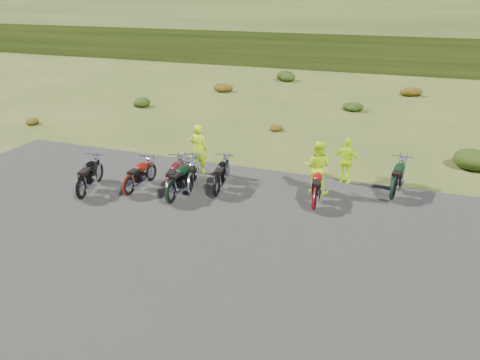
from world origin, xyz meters
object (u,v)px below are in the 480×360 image
at_px(motorcycle_0, 83,199).
at_px(motorcycle_3, 190,194).
at_px(motorcycle_7, 392,200).

height_order(motorcycle_0, motorcycle_3, motorcycle_0).
bearing_deg(motorcycle_3, motorcycle_0, 100.29).
bearing_deg(motorcycle_7, motorcycle_3, 112.59).
height_order(motorcycle_3, motorcycle_7, motorcycle_7).
bearing_deg(motorcycle_0, motorcycle_7, -84.88).
relative_size(motorcycle_0, motorcycle_3, 1.10).
distance_m(motorcycle_0, motorcycle_7, 10.00).
distance_m(motorcycle_3, motorcycle_7, 6.58).
bearing_deg(motorcycle_7, motorcycle_0, 116.69).
xyz_separation_m(motorcycle_0, motorcycle_3, (3.07, 1.62, 0.00)).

